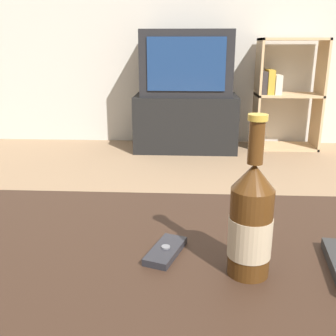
% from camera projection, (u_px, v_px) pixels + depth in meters
% --- Properties ---
extents(coffee_table, '(1.30, 0.67, 0.49)m').
position_uv_depth(coffee_table, '(120.00, 285.00, 0.79)').
color(coffee_table, '#332116').
rests_on(coffee_table, ground_plane).
extents(tv_stand, '(0.87, 0.47, 0.47)m').
position_uv_depth(tv_stand, '(186.00, 122.00, 3.43)').
color(tv_stand, black).
rests_on(tv_stand, ground_plane).
extents(television, '(0.75, 0.41, 0.53)m').
position_uv_depth(television, '(186.00, 63.00, 3.27)').
color(television, black).
rests_on(television, tv_stand).
extents(bookshelf, '(0.55, 0.30, 0.94)m').
position_uv_depth(bookshelf, '(284.00, 92.00, 3.39)').
color(bookshelf, tan).
rests_on(bookshelf, ground_plane).
extents(beer_bottle, '(0.08, 0.08, 0.29)m').
position_uv_depth(beer_bottle, '(251.00, 222.00, 0.68)').
color(beer_bottle, '#47280F').
rests_on(beer_bottle, coffee_table).
extents(cell_phone, '(0.08, 0.12, 0.02)m').
position_uv_depth(cell_phone, '(166.00, 251.00, 0.77)').
color(cell_phone, '#232328').
rests_on(cell_phone, coffee_table).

